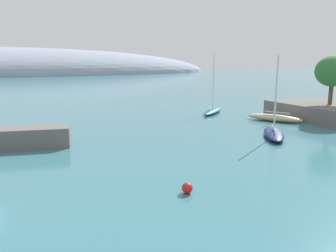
{
  "coord_description": "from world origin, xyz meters",
  "views": [
    {
      "loc": [
        -12.85,
        -6.21,
        9.21
      ],
      "look_at": [
        1.51,
        25.84,
        2.32
      ],
      "focal_mm": 36.32,
      "sensor_mm": 36.0,
      "label": 1
    }
  ],
  "objects_px": {
    "sailboat_navy_near_shore": "(274,133)",
    "sailboat_teal_mid_mooring": "(213,111)",
    "sailboat_sand_outer_mooring": "(274,118)",
    "tree_clump_shore": "(333,71)",
    "mooring_buoy_red": "(187,188)"
  },
  "relations": [
    {
      "from": "sailboat_sand_outer_mooring",
      "to": "sailboat_teal_mid_mooring",
      "type": "bearing_deg",
      "value": -5.47
    },
    {
      "from": "tree_clump_shore",
      "to": "sailboat_sand_outer_mooring",
      "type": "distance_m",
      "value": 11.5
    },
    {
      "from": "tree_clump_shore",
      "to": "sailboat_navy_near_shore",
      "type": "bearing_deg",
      "value": -159.12
    },
    {
      "from": "sailboat_teal_mid_mooring",
      "to": "mooring_buoy_red",
      "type": "xyz_separation_m",
      "value": [
        -20.5,
        -30.12,
        -0.06
      ]
    },
    {
      "from": "tree_clump_shore",
      "to": "mooring_buoy_red",
      "type": "height_order",
      "value": "tree_clump_shore"
    },
    {
      "from": "sailboat_navy_near_shore",
      "to": "sailboat_teal_mid_mooring",
      "type": "xyz_separation_m",
      "value": [
        2.89,
        18.73,
        -0.04
      ]
    },
    {
      "from": "tree_clump_shore",
      "to": "sailboat_teal_mid_mooring",
      "type": "distance_m",
      "value": 19.67
    },
    {
      "from": "tree_clump_shore",
      "to": "sailboat_sand_outer_mooring",
      "type": "relative_size",
      "value": 0.89
    },
    {
      "from": "sailboat_teal_mid_mooring",
      "to": "sailboat_sand_outer_mooring",
      "type": "height_order",
      "value": "sailboat_teal_mid_mooring"
    },
    {
      "from": "sailboat_navy_near_shore",
      "to": "mooring_buoy_red",
      "type": "bearing_deg",
      "value": 157.87
    },
    {
      "from": "tree_clump_shore",
      "to": "sailboat_teal_mid_mooring",
      "type": "relative_size",
      "value": 0.73
    },
    {
      "from": "sailboat_navy_near_shore",
      "to": "tree_clump_shore",
      "type": "bearing_deg",
      "value": -34.12
    },
    {
      "from": "mooring_buoy_red",
      "to": "sailboat_teal_mid_mooring",
      "type": "bearing_deg",
      "value": 55.75
    },
    {
      "from": "tree_clump_shore",
      "to": "sailboat_navy_near_shore",
      "type": "relative_size",
      "value": 0.76
    },
    {
      "from": "sailboat_navy_near_shore",
      "to": "sailboat_teal_mid_mooring",
      "type": "distance_m",
      "value": 18.95
    }
  ]
}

